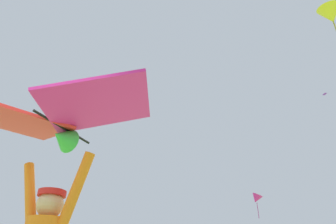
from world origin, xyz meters
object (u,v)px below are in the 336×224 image
Objects in this scene: held_stunt_kite at (58,119)px; distant_kite_purple_mid_right at (325,94)px; distant_kite_magenta_high_right at (256,199)px; distant_kite_yellow_mid_left at (331,15)px.

distant_kite_purple_mid_right reaches higher than held_stunt_kite.
distant_kite_purple_mid_right is (-2.23, 34.94, 18.67)m from held_stunt_kite.
distant_kite_magenta_high_right is 1.62× the size of distant_kite_yellow_mid_left.
distant_kite_purple_mid_right reaches higher than distant_kite_magenta_high_right.
distant_kite_purple_mid_right reaches higher than distant_kite_yellow_mid_left.
distant_kite_yellow_mid_left is (2.09, 8.48, 7.06)m from held_stunt_kite.
distant_kite_purple_mid_right is at bearing 5.21° from distant_kite_magenta_high_right.
distant_kite_purple_mid_right is at bearing 99.28° from distant_kite_yellow_mid_left.
held_stunt_kite is at bearing -103.84° from distant_kite_yellow_mid_left.
distant_kite_purple_mid_right is (-4.32, 26.45, 11.61)m from distant_kite_yellow_mid_left.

